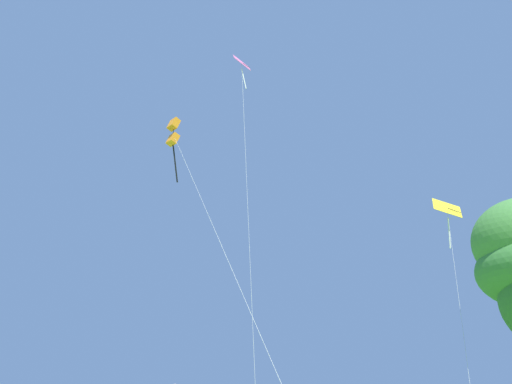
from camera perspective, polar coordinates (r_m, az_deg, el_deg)
The scene contains 3 objects.
kite_orange_box at distance 26.79m, azimuth -8.35°, elevation 5.80°, with size 4.03×10.14×13.78m.
kite_yellow_diamond at distance 34.83m, azimuth 18.91°, elevation -2.37°, with size 4.22×6.33×12.57m.
kite_pink_low at distance 34.95m, azimuth -1.37°, elevation 11.54°, with size 1.13×7.94×21.54m.
Camera 1 is at (-0.59, -5.57, 1.49)m, focal length 39.36 mm.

